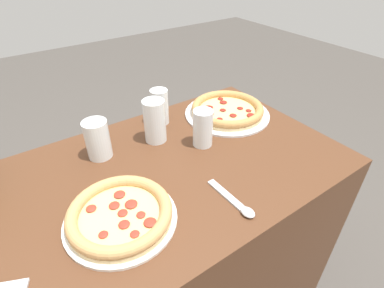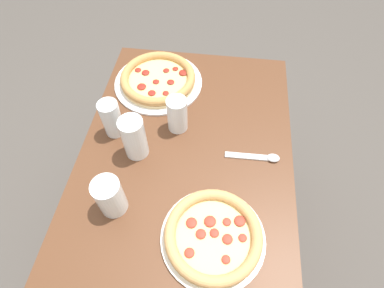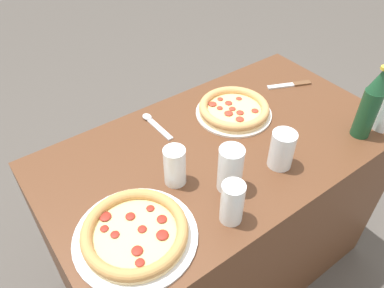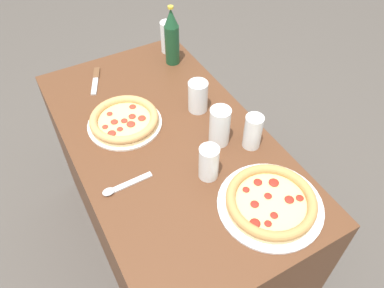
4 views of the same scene
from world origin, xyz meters
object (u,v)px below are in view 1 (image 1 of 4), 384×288
object	(u,v)px
pizza_veggie	(227,110)
glass_water	(203,129)
pizza_margherita	(120,215)
glass_orange_juice	(98,141)
glass_red_wine	(160,109)
glass_lemonade	(155,122)
spoon	(237,204)

from	to	relation	value
pizza_veggie	glass_water	size ratio (longest dim) A/B	2.60
pizza_margherita	glass_orange_juice	size ratio (longest dim) A/B	2.23
glass_red_wine	glass_lemonade	bearing A→B (deg)	-127.85
pizza_veggie	glass_orange_juice	world-z (taller)	glass_orange_juice
pizza_veggie	spoon	xyz separation A→B (m)	(-0.29, -0.39, -0.02)
pizza_margherita	glass_red_wine	distance (m)	0.48
glass_orange_juice	glass_lemonade	bearing A→B (deg)	-6.54
glass_water	glass_orange_juice	bearing A→B (deg)	156.27
glass_orange_juice	spoon	bearing A→B (deg)	-62.49
pizza_veggie	glass_lemonade	world-z (taller)	glass_lemonade
pizza_veggie	glass_orange_juice	bearing A→B (deg)	176.64
pizza_veggie	glass_water	bearing A→B (deg)	-152.05
glass_water	spoon	xyz separation A→B (m)	(-0.09, -0.28, -0.05)
glass_orange_juice	spoon	size ratio (longest dim) A/B	0.73
glass_water	glass_lemonade	size ratio (longest dim) A/B	0.85
glass_orange_juice	glass_water	bearing A→B (deg)	-23.73
glass_lemonade	pizza_margherita	bearing A→B (deg)	-133.20
glass_water	spoon	world-z (taller)	glass_water
glass_red_wine	glass_orange_juice	bearing A→B (deg)	-165.09
glass_lemonade	spoon	xyz separation A→B (m)	(0.02, -0.39, -0.06)
pizza_veggie	glass_red_wine	xyz separation A→B (m)	(-0.25, 0.10, 0.04)
pizza_veggie	glass_red_wine	world-z (taller)	glass_red_wine
pizza_margherita	glass_water	size ratio (longest dim) A/B	2.21
pizza_veggie	glass_water	xyz separation A→B (m)	(-0.20, -0.11, 0.04)
pizza_margherita	glass_lemonade	xyz separation A→B (m)	(0.25, 0.27, 0.05)
glass_orange_juice	glass_red_wine	distance (m)	0.27
glass_lemonade	glass_red_wine	distance (m)	0.12
glass_lemonade	spoon	world-z (taller)	glass_lemonade
glass_water	spoon	size ratio (longest dim) A/B	0.74
glass_lemonade	pizza_veggie	bearing A→B (deg)	-1.42
glass_red_wine	spoon	distance (m)	0.49
glass_orange_juice	glass_red_wine	size ratio (longest dim) A/B	0.95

